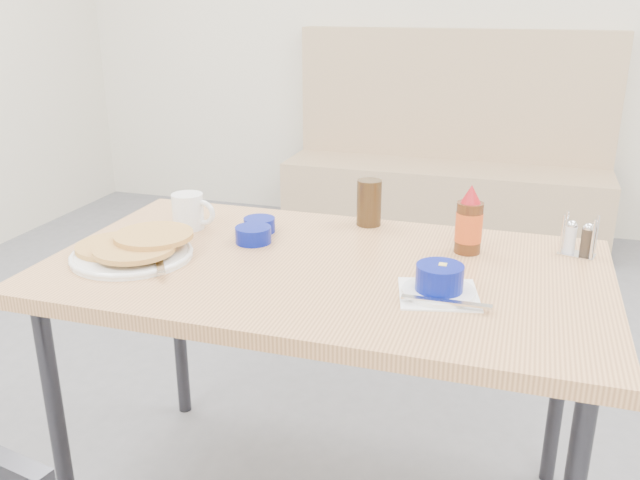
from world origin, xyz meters
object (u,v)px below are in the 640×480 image
(butter_bowl, at_px, (253,235))
(condiment_caddy, at_px, (578,241))
(syrup_bottle, at_px, (469,224))
(dining_table, at_px, (324,286))
(booth_bench, at_px, (445,179))
(creamer_bowl, at_px, (259,225))
(pancake_plate, at_px, (134,249))
(amber_tumbler, at_px, (369,203))
(grits_setting, at_px, (439,282))
(coffee_mug, at_px, (189,211))

(butter_bowl, bearing_deg, condiment_caddy, 10.87)
(butter_bowl, xyz_separation_m, syrup_bottle, (0.57, 0.10, 0.06))
(dining_table, relative_size, butter_bowl, 14.15)
(booth_bench, distance_m, creamer_bowl, 2.40)
(butter_bowl, xyz_separation_m, condiment_caddy, (0.85, 0.16, 0.02))
(pancake_plate, relative_size, syrup_bottle, 1.73)
(dining_table, xyz_separation_m, butter_bowl, (-0.23, 0.10, 0.08))
(syrup_bottle, bearing_deg, dining_table, -149.97)
(dining_table, height_order, amber_tumbler, amber_tumbler)
(grits_setting, bearing_deg, amber_tumbler, 121.29)
(creamer_bowl, xyz_separation_m, syrup_bottle, (0.59, 0.01, 0.06))
(amber_tumbler, bearing_deg, coffee_mug, -159.15)
(pancake_plate, distance_m, grits_setting, 0.79)
(coffee_mug, xyz_separation_m, amber_tumbler, (0.49, 0.19, 0.02))
(booth_bench, height_order, syrup_bottle, booth_bench)
(booth_bench, distance_m, coffee_mug, 2.47)
(butter_bowl, distance_m, amber_tumbler, 0.37)
(creamer_bowl, bearing_deg, grits_setting, -27.48)
(butter_bowl, distance_m, condiment_caddy, 0.86)
(syrup_bottle, bearing_deg, pancake_plate, -160.24)
(amber_tumbler, bearing_deg, condiment_caddy, -8.02)
(grits_setting, relative_size, creamer_bowl, 2.53)
(grits_setting, relative_size, syrup_bottle, 1.24)
(amber_tumbler, bearing_deg, dining_table, -95.60)
(pancake_plate, xyz_separation_m, syrup_bottle, (0.82, 0.30, 0.06))
(dining_table, xyz_separation_m, grits_setting, (0.30, -0.10, 0.09))
(creamer_bowl, bearing_deg, condiment_caddy, 4.84)
(coffee_mug, relative_size, grits_setting, 0.58)
(pancake_plate, bearing_deg, dining_table, 11.76)
(dining_table, bearing_deg, coffee_mug, 161.49)
(creamer_bowl, distance_m, syrup_bottle, 0.59)
(creamer_bowl, distance_m, condiment_caddy, 0.87)
(creamer_bowl, bearing_deg, booth_bench, 83.87)
(dining_table, xyz_separation_m, syrup_bottle, (0.34, 0.19, 0.14))
(amber_tumbler, relative_size, condiment_caddy, 1.26)
(pancake_plate, xyz_separation_m, grits_setting, (0.79, -0.00, 0.01))
(grits_setting, height_order, condiment_caddy, condiment_caddy)
(coffee_mug, xyz_separation_m, syrup_bottle, (0.79, 0.04, 0.03))
(dining_table, bearing_deg, creamer_bowl, 143.75)
(amber_tumbler, bearing_deg, butter_bowl, -137.58)
(grits_setting, bearing_deg, pancake_plate, 179.82)
(grits_setting, height_order, creamer_bowl, grits_setting)
(amber_tumbler, height_order, syrup_bottle, syrup_bottle)
(pancake_plate, distance_m, butter_bowl, 0.32)
(pancake_plate, height_order, coffee_mug, coffee_mug)
(condiment_caddy, bearing_deg, butter_bowl, -154.50)
(coffee_mug, distance_m, butter_bowl, 0.23)
(coffee_mug, bearing_deg, syrup_bottle, 2.97)
(creamer_bowl, height_order, amber_tumbler, amber_tumbler)
(pancake_plate, height_order, butter_bowl, pancake_plate)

